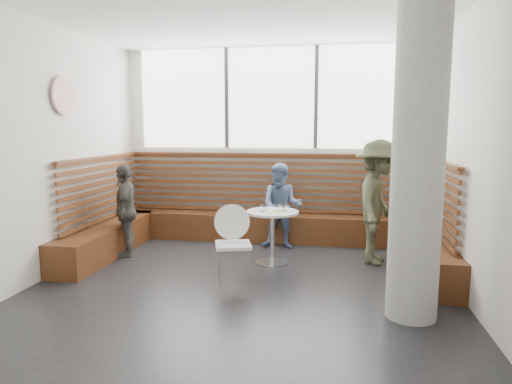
% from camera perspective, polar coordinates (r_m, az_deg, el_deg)
% --- Properties ---
extents(room, '(5.00, 5.00, 3.20)m').
position_cam_1_polar(room, '(5.29, -1.80, 4.97)').
color(room, silver).
rests_on(room, ground).
extents(booth, '(5.00, 2.50, 1.44)m').
position_cam_1_polar(booth, '(7.18, 1.03, -3.83)').
color(booth, '#452411').
rests_on(booth, ground).
extents(concrete_column, '(0.50, 0.50, 3.20)m').
position_cam_1_polar(concrete_column, '(4.65, 19.61, 4.06)').
color(concrete_column, gray).
rests_on(concrete_column, ground).
extents(wall_art, '(0.03, 0.50, 0.50)m').
position_cam_1_polar(wall_art, '(6.60, -22.96, 11.03)').
color(wall_art, white).
rests_on(wall_art, room).
extents(cafe_table, '(0.72, 0.72, 0.75)m').
position_cam_1_polar(cafe_table, '(6.33, 2.07, -4.28)').
color(cafe_table, silver).
rests_on(cafe_table, ground).
extents(cafe_chair, '(0.45, 0.44, 0.93)m').
position_cam_1_polar(cafe_chair, '(5.68, -2.73, -5.58)').
color(cafe_chair, white).
rests_on(cafe_chair, ground).
extents(adult_man, '(0.90, 1.24, 1.73)m').
position_cam_1_polar(adult_man, '(6.53, 15.00, -1.22)').
color(adult_man, '#3E442D').
rests_on(adult_man, ground).
extents(child_back, '(0.67, 0.53, 1.34)m').
position_cam_1_polar(child_back, '(7.14, 3.22, -1.77)').
color(child_back, '#5D77A2').
rests_on(child_back, ground).
extents(child_left, '(0.56, 0.86, 1.36)m').
position_cam_1_polar(child_left, '(6.97, -15.97, -2.22)').
color(child_left, '#474441').
rests_on(child_left, ground).
extents(plate_near, '(0.18, 0.18, 0.01)m').
position_cam_1_polar(plate_near, '(6.43, 1.01, -2.11)').
color(plate_near, white).
rests_on(plate_near, cafe_table).
extents(plate_far, '(0.19, 0.19, 0.01)m').
position_cam_1_polar(plate_far, '(6.38, 2.94, -2.19)').
color(plate_far, white).
rests_on(plate_far, cafe_table).
extents(glass_left, '(0.07, 0.07, 0.11)m').
position_cam_1_polar(glass_left, '(6.26, 0.84, -1.94)').
color(glass_left, white).
rests_on(glass_left, cafe_table).
extents(glass_mid, '(0.07, 0.07, 0.11)m').
position_cam_1_polar(glass_mid, '(6.21, 2.79, -2.05)').
color(glass_mid, white).
rests_on(glass_mid, cafe_table).
extents(glass_right, '(0.07, 0.07, 0.11)m').
position_cam_1_polar(glass_right, '(6.30, 3.61, -1.91)').
color(glass_right, white).
rests_on(glass_right, cafe_table).
extents(menu_card, '(0.24, 0.21, 0.00)m').
position_cam_1_polar(menu_card, '(6.15, 2.58, -2.62)').
color(menu_card, '#A5C64C').
rests_on(menu_card, cafe_table).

